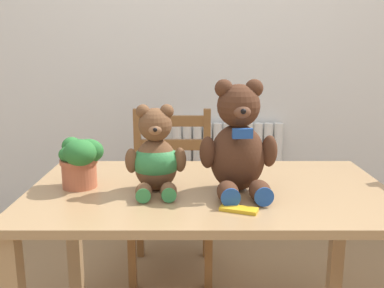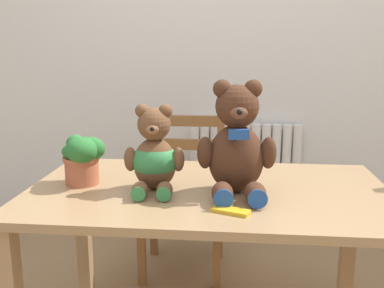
% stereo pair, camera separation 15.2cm
% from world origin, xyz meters
% --- Properties ---
extents(wall_back, '(8.00, 0.04, 2.60)m').
position_xyz_m(wall_back, '(0.00, 1.68, 1.30)').
color(wall_back, silver).
rests_on(wall_back, ground_plane).
extents(radiator, '(0.74, 0.10, 0.74)m').
position_xyz_m(radiator, '(0.17, 1.61, 0.34)').
color(radiator, white).
rests_on(radiator, ground_plane).
extents(dining_table, '(1.34, 0.77, 0.71)m').
position_xyz_m(dining_table, '(0.00, 0.39, 0.61)').
color(dining_table, '#9E7A51').
rests_on(dining_table, ground_plane).
extents(wooden_chair_behind, '(0.43, 0.38, 0.89)m').
position_xyz_m(wooden_chair_behind, '(-0.18, 1.10, 0.44)').
color(wooden_chair_behind, brown).
rests_on(wooden_chair_behind, ground_plane).
extents(teddy_bear_left, '(0.22, 0.23, 0.32)m').
position_xyz_m(teddy_bear_left, '(-0.20, 0.36, 0.84)').
color(teddy_bear_left, brown).
rests_on(teddy_bear_left, dining_table).
extents(teddy_bear_right, '(0.29, 0.29, 0.41)m').
position_xyz_m(teddy_bear_right, '(0.10, 0.35, 0.89)').
color(teddy_bear_right, '#472819').
rests_on(teddy_bear_right, dining_table).
extents(potted_plant, '(0.17, 0.17, 0.19)m').
position_xyz_m(potted_plant, '(-0.48, 0.39, 0.82)').
color(potted_plant, '#B25B3D').
rests_on(potted_plant, dining_table).
extents(chocolate_bar, '(0.13, 0.09, 0.01)m').
position_xyz_m(chocolate_bar, '(0.09, 0.15, 0.72)').
color(chocolate_bar, gold).
rests_on(chocolate_bar, dining_table).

